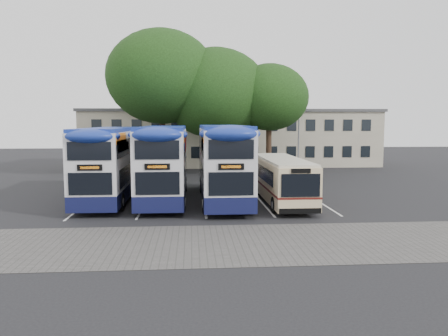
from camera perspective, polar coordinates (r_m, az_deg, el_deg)
ground at (r=23.00m, az=7.08°, el=-6.18°), size 120.00×120.00×0.00m
paving_strip at (r=17.88m, az=3.90°, el=-9.70°), size 40.00×6.00×0.01m
bay_lines at (r=27.47m, az=-2.71°, el=-4.12°), size 14.12×11.00×0.01m
depot_building at (r=49.26m, az=0.92°, el=4.08°), size 32.40×8.40×6.20m
lamp_post at (r=43.29m, az=9.77°, el=6.28°), size 0.25×1.05×9.06m
tree_left at (r=39.62m, az=-8.13°, el=11.70°), size 9.75×9.75×12.95m
tree_mid at (r=39.82m, az=-1.11°, el=9.72°), size 9.52×9.52×11.45m
tree_right at (r=39.56m, az=5.93°, el=9.15°), size 6.99×6.99×10.00m
bus_dd_left at (r=27.87m, az=-14.67°, el=0.96°), size 2.61×10.77×4.49m
bus_dd_mid at (r=27.25m, az=-7.82°, el=1.09°), size 2.66×10.98×4.57m
bus_dd_right at (r=26.74m, az=-0.16°, el=1.12°), size 2.70×11.12×4.64m
bus_single at (r=26.50m, az=7.54°, el=-1.22°), size 2.29×9.01×2.69m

